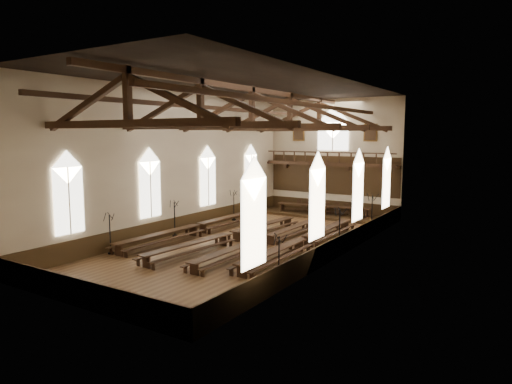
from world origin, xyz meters
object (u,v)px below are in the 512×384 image
refectory_row_b (230,235)px  candelabrum_left_mid (175,225)px  candelabrum_left_far (234,211)px  dais (323,215)px  high_table (323,207)px  candelabrum_left_near (110,241)px  candelabrum_right_far (372,221)px  refectory_row_c (263,240)px  candelabrum_right_near (279,270)px  refectory_row_d (304,240)px  candelabrum_right_mid (339,238)px  refectory_row_a (198,227)px

refectory_row_b → candelabrum_left_mid: bearing=-176.0°
candelabrum_left_mid → candelabrum_left_far: (0.00, 7.05, -0.01)m
dais → high_table: bearing=0.0°
candelabrum_left_near → candelabrum_right_far: 17.55m
refectory_row_c → candelabrum_left_near: 9.07m
candelabrum_right_near → high_table: bearing=107.8°
refectory_row_d → candelabrum_right_near: candelabrum_right_near is taller
candelabrum_right_mid → candelabrum_left_far: bearing=156.1°
candelabrum_right_far → refectory_row_c: bearing=-119.5°
refectory_row_d → candelabrum_left_far: (-9.02, 5.44, 0.22)m
refectory_row_a → candelabrum_right_near: 12.05m
refectory_row_a → candelabrum_left_near: 6.89m
refectory_row_a → refectory_row_b: size_ratio=1.02×
refectory_row_a → dais: refectory_row_a is taller
high_table → candelabrum_left_near: 18.84m
dais → candelabrum_right_mid: candelabrum_right_mid is taller
refectory_row_c → candelabrum_right_far: 8.74m
refectory_row_d → candelabrum_right_near: 7.09m
high_table → candelabrum_right_far: candelabrum_right_far is taller
high_table → candelabrum_right_mid: candelabrum_right_mid is taller
candelabrum_right_near → candelabrum_left_near: bearing=-178.3°
candelabrum_right_near → candelabrum_right_mid: (0.00, 7.30, 0.07)m
high_table → candelabrum_right_far: bearing=-38.0°
dais → candelabrum_right_far: 7.27m
refectory_row_a → candelabrum_left_mid: candelabrum_left_mid is taller
refectory_row_c → candelabrum_right_mid: 4.61m
refectory_row_d → candelabrum_left_near: size_ratio=5.82×
candelabrum_left_mid → candelabrum_left_far: 7.05m
refectory_row_a → candelabrum_right_far: 12.20m
refectory_row_b → candelabrum_left_near: bearing=-127.4°
high_table → candelabrum_left_mid: candelabrum_left_mid is taller
candelabrum_left_mid → candelabrum_right_far: (11.10, 8.10, 0.11)m
high_table → candelabrum_right_near: candelabrum_right_near is taller
candelabrum_right_mid → refectory_row_a: bearing=-175.4°
candelabrum_left_far → candelabrum_right_far: candelabrum_right_far is taller
refectory_row_c → candelabrum_left_far: size_ratio=5.52×
refectory_row_d → candelabrum_left_near: 11.49m
candelabrum_left_near → candelabrum_right_mid: candelabrum_right_mid is taller
dais → refectory_row_a: bearing=-111.6°
candelabrum_left_near → candelabrum_left_far: (0.00, 12.54, 0.01)m
high_table → candelabrum_left_near: size_ratio=3.32×
refectory_row_d → high_table: 11.53m
refectory_row_b → dais: 12.29m
candelabrum_left_near → dais: bearing=73.3°
refectory_row_b → refectory_row_d: refectory_row_d is taller
candelabrum_right_near → candelabrum_left_far: bearing=132.3°
dais → candelabrum_right_far: (5.69, -4.45, 0.78)m
refectory_row_c → candelabrum_left_far: 9.44m
candelabrum_left_far → candelabrum_right_near: candelabrum_left_far is taller
candelabrum_left_near → candelabrum_left_mid: size_ratio=0.97×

